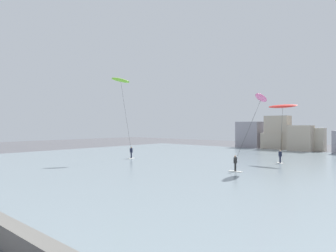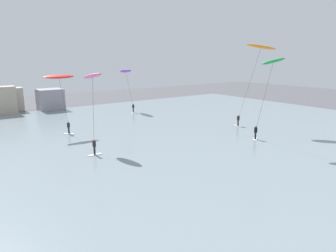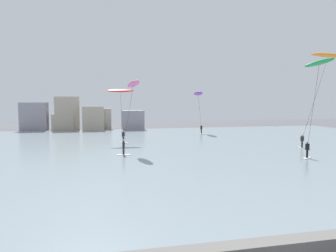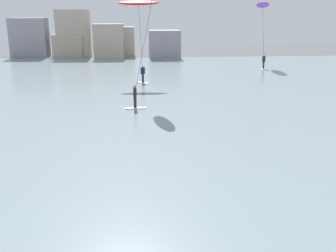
{
  "view_description": "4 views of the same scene",
  "coord_description": "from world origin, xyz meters",
  "px_view_note": "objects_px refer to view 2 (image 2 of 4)",
  "views": [
    {
      "loc": [
        11.71,
        -1.28,
        4.79
      ],
      "look_at": [
        -0.26,
        11.99,
        4.73
      ],
      "focal_mm": 32.71,
      "sensor_mm": 36.0,
      "label": 1
    },
    {
      "loc": [
        -14.57,
        -1.06,
        9.53
      ],
      "look_at": [
        -2.56,
        15.45,
        4.84
      ],
      "focal_mm": 32.13,
      "sensor_mm": 36.0,
      "label": 2
    },
    {
      "loc": [
        -6.0,
        -5.6,
        5.68
      ],
      "look_at": [
        -1.31,
        15.82,
        3.91
      ],
      "focal_mm": 32.61,
      "sensor_mm": 36.0,
      "label": 3
    },
    {
      "loc": [
        -3.53,
        -0.14,
        6.56
      ],
      "look_at": [
        -2.72,
        10.71,
        3.34
      ],
      "focal_mm": 42.14,
      "sensor_mm": 36.0,
      "label": 4
    }
  ],
  "objects_px": {
    "kitesurfer_green": "(270,73)",
    "kitesurfer_purple": "(126,73)",
    "kitesurfer_orange": "(259,52)",
    "kitesurfer_pink": "(93,83)",
    "kitesurfer_red": "(59,80)"
  },
  "relations": [
    {
      "from": "kitesurfer_green",
      "to": "kitesurfer_purple",
      "type": "height_order",
      "value": "kitesurfer_green"
    },
    {
      "from": "kitesurfer_orange",
      "to": "kitesurfer_purple",
      "type": "relative_size",
      "value": 1.5
    },
    {
      "from": "kitesurfer_pink",
      "to": "kitesurfer_orange",
      "type": "bearing_deg",
      "value": -10.43
    },
    {
      "from": "kitesurfer_pink",
      "to": "kitesurfer_purple",
      "type": "height_order",
      "value": "kitesurfer_pink"
    },
    {
      "from": "kitesurfer_orange",
      "to": "kitesurfer_green",
      "type": "bearing_deg",
      "value": -134.0
    },
    {
      "from": "kitesurfer_orange",
      "to": "kitesurfer_red",
      "type": "bearing_deg",
      "value": 150.89
    },
    {
      "from": "kitesurfer_orange",
      "to": "kitesurfer_pink",
      "type": "distance_m",
      "value": 22.13
    },
    {
      "from": "kitesurfer_pink",
      "to": "kitesurfer_red",
      "type": "bearing_deg",
      "value": 95.61
    },
    {
      "from": "kitesurfer_red",
      "to": "kitesurfer_purple",
      "type": "relative_size",
      "value": 0.98
    },
    {
      "from": "kitesurfer_red",
      "to": "kitesurfer_purple",
      "type": "xyz_separation_m",
      "value": [
        14.48,
        9.71,
        -0.01
      ]
    },
    {
      "from": "kitesurfer_green",
      "to": "kitesurfer_orange",
      "type": "bearing_deg",
      "value": 46.0
    },
    {
      "from": "kitesurfer_purple",
      "to": "kitesurfer_red",
      "type": "bearing_deg",
      "value": -146.15
    },
    {
      "from": "kitesurfer_pink",
      "to": "kitesurfer_purple",
      "type": "distance_m",
      "value": 22.76
    },
    {
      "from": "kitesurfer_red",
      "to": "kitesurfer_green",
      "type": "bearing_deg",
      "value": -48.39
    },
    {
      "from": "kitesurfer_red",
      "to": "kitesurfer_pink",
      "type": "xyz_separation_m",
      "value": [
        0.83,
        -8.49,
        0.2
      ]
    }
  ]
}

